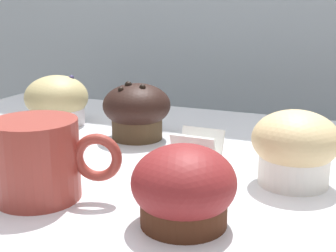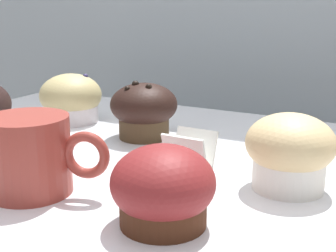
% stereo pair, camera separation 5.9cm
% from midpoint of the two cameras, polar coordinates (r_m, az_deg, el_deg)
% --- Properties ---
extents(wall_back, '(3.20, 0.10, 1.80)m').
position_cam_midpoint_polar(wall_back, '(1.14, 11.00, 4.58)').
color(wall_back, '#A8B2B7').
rests_on(wall_back, ground).
extents(muffin_front_center, '(0.10, 0.10, 0.08)m').
position_cam_midpoint_polar(muffin_front_center, '(0.53, 12.17, -2.54)').
color(muffin_front_center, white).
rests_on(muffin_front_center, display_counter).
extents(muffin_back_left, '(0.10, 0.10, 0.08)m').
position_cam_midpoint_polar(muffin_back_left, '(0.43, -2.09, -7.70)').
color(muffin_back_left, '#452213').
rests_on(muffin_back_left, display_counter).
extents(muffin_back_right, '(0.10, 0.10, 0.08)m').
position_cam_midpoint_polar(muffin_back_right, '(0.80, -15.50, 2.87)').
color(muffin_back_right, silver).
rests_on(muffin_back_right, display_counter).
extents(muffin_back_center, '(0.10, 0.10, 0.09)m').
position_cam_midpoint_polar(muffin_back_center, '(0.69, -6.29, 1.90)').
color(muffin_back_center, '#44321F').
rests_on(muffin_back_center, display_counter).
extents(coffee_cup, '(0.13, 0.09, 0.08)m').
position_cam_midpoint_polar(coffee_cup, '(0.50, -18.84, -3.74)').
color(coffee_cup, '#99382D').
rests_on(coffee_cup, display_counter).
extents(price_card, '(0.05, 0.04, 0.06)m').
position_cam_midpoint_polar(price_card, '(0.52, 0.33, -3.81)').
color(price_card, white).
rests_on(price_card, display_counter).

